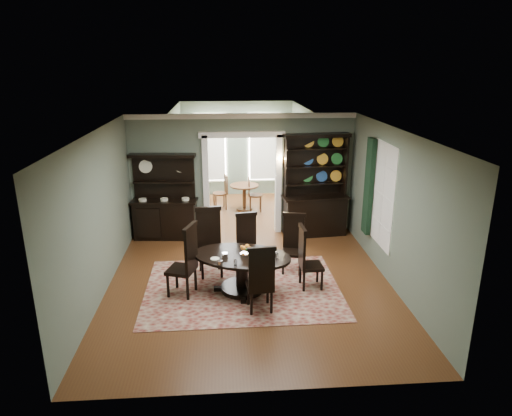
{
  "coord_description": "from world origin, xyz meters",
  "views": [
    {
      "loc": [
        -0.48,
        -7.99,
        4.17
      ],
      "look_at": [
        0.16,
        0.6,
        1.4
      ],
      "focal_mm": 32.0,
      "sensor_mm": 36.0,
      "label": 1
    }
  ],
  "objects_px": {
    "sideboard": "(165,209)",
    "parlor_table": "(244,194)",
    "dining_table": "(242,266)",
    "welsh_dresser": "(315,199)"
  },
  "relations": [
    {
      "from": "sideboard",
      "to": "parlor_table",
      "type": "xyz_separation_m",
      "value": [
        2.04,
        2.0,
        -0.23
      ]
    },
    {
      "from": "dining_table",
      "to": "sideboard",
      "type": "xyz_separation_m",
      "value": [
        -1.75,
        2.93,
        0.22
      ]
    },
    {
      "from": "dining_table",
      "to": "sideboard",
      "type": "height_order",
      "value": "sideboard"
    },
    {
      "from": "welsh_dresser",
      "to": "parlor_table",
      "type": "distance_m",
      "value": 2.65
    },
    {
      "from": "welsh_dresser",
      "to": "parlor_table",
      "type": "height_order",
      "value": "welsh_dresser"
    },
    {
      "from": "sideboard",
      "to": "welsh_dresser",
      "type": "relative_size",
      "value": 0.82
    },
    {
      "from": "sideboard",
      "to": "parlor_table",
      "type": "distance_m",
      "value": 2.86
    },
    {
      "from": "dining_table",
      "to": "sideboard",
      "type": "relative_size",
      "value": 1.04
    },
    {
      "from": "dining_table",
      "to": "parlor_table",
      "type": "xyz_separation_m",
      "value": [
        0.29,
        4.93,
        -0.01
      ]
    },
    {
      "from": "dining_table",
      "to": "parlor_table",
      "type": "relative_size",
      "value": 2.6
    }
  ]
}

